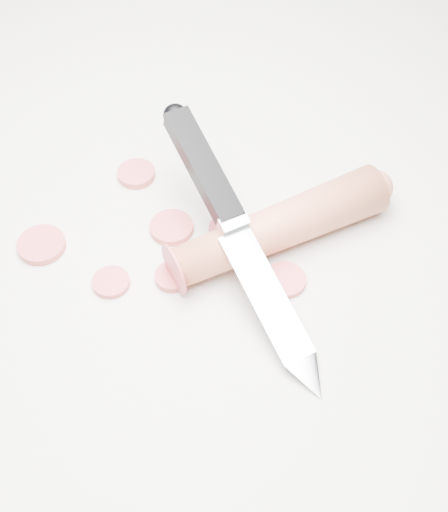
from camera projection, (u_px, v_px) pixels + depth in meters
The scene contains 10 objects.
ground at pixel (189, 220), 0.63m from camera, with size 2.40×2.40×0.00m, color silver.
carrot at pixel (279, 227), 0.60m from camera, with size 0.04×0.04×0.19m, color #C7603F.
carrot_slice_0 at pixel (42, 245), 0.61m from camera, with size 0.04×0.04×0.01m, color #C74145.
carrot_slice_1 at pixel (172, 228), 0.62m from camera, with size 0.04×0.04×0.01m, color #C74145.
carrot_slice_2 at pixel (226, 229), 0.62m from camera, with size 0.03×0.03×0.01m, color #C74145.
carrot_slice_3 at pixel (111, 282), 0.59m from camera, with size 0.03×0.03×0.01m, color #C74145.
carrot_slice_4 at pixel (285, 280), 0.59m from camera, with size 0.03×0.03×0.01m, color #C74145.
carrot_slice_5 at pixel (136, 174), 0.66m from camera, with size 0.03×0.03×0.01m, color #C74145.
carrot_slice_6 at pixel (172, 277), 0.59m from camera, with size 0.03×0.03×0.01m, color #C74145.
kitchen_knife at pixel (242, 238), 0.56m from camera, with size 0.25×0.14×0.09m, color silver, non-canonical shape.
Camera 1 is at (0.27, -0.31, 0.48)m, focal length 50.00 mm.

